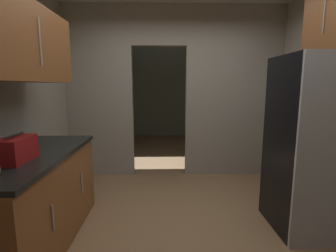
{
  "coord_description": "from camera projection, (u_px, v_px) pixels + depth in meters",
  "views": [
    {
      "loc": [
        -0.19,
        -2.37,
        1.49
      ],
      "look_at": [
        -0.13,
        0.59,
        1.01
      ],
      "focal_mm": 26.75,
      "sensor_mm": 36.0,
      "label": 1
    }
  ],
  "objects": [
    {
      "name": "kitchen_partition",
      "position": [
        178.0,
        88.0,
        4.08
      ],
      "size": [
        3.48,
        0.12,
        2.74
      ],
      "color": "#9E998C",
      "rests_on": "ground"
    },
    {
      "name": "lower_cabinet_run",
      "position": [
        33.0,
        200.0,
        2.3
      ],
      "size": [
        0.7,
        1.62,
        0.89
      ],
      "color": "brown",
      "rests_on": "ground"
    },
    {
      "name": "boombox",
      "position": [
        15.0,
        150.0,
        1.99
      ],
      "size": [
        0.2,
        0.34,
        0.22
      ],
      "color": "maroon",
      "rests_on": "lower_cabinet_run"
    },
    {
      "name": "adjoining_room_shell",
      "position": [
        170.0,
        90.0,
        6.31
      ],
      "size": [
        3.48,
        3.4,
        2.74
      ],
      "color": "gray",
      "rests_on": "ground"
    },
    {
      "name": "ground",
      "position": [
        182.0,
        232.0,
        2.58
      ],
      "size": [
        20.0,
        20.0,
        0.0
      ],
      "primitive_type": "plane",
      "color": "#93704C"
    },
    {
      "name": "upper_cabinet_counterside",
      "position": [
        18.0,
        42.0,
        2.08
      ],
      "size": [
        0.36,
        1.46,
        0.65
      ],
      "color": "brown"
    },
    {
      "name": "refrigerator",
      "position": [
        312.0,
        145.0,
        2.53
      ],
      "size": [
        0.72,
        0.76,
        1.78
      ],
      "color": "black",
      "rests_on": "ground"
    }
  ]
}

